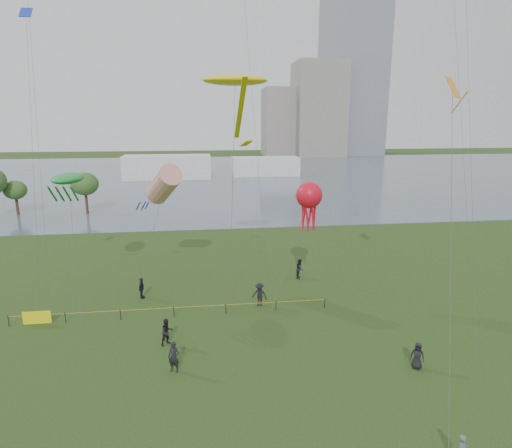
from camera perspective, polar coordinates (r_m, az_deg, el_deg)
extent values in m
plane|color=#1B310F|center=(23.32, 3.52, -25.72)|extent=(400.00, 400.00, 0.00)
cube|color=#4E5D6C|center=(118.64, -5.66, 6.48)|extent=(400.00, 120.00, 0.08)
cube|color=slate|center=(202.03, 13.11, 26.30)|extent=(24.00, 24.00, 120.00)
cube|color=gray|center=(186.43, 8.29, 14.85)|extent=(20.00, 20.00, 38.00)
cube|color=gray|center=(189.05, 3.53, 13.43)|extent=(16.00, 18.00, 28.00)
cube|color=silver|center=(113.59, -11.72, 7.46)|extent=(22.00, 8.00, 6.00)
cube|color=silver|center=(117.64, 1.24, 7.70)|extent=(18.00, 7.00, 5.00)
cylinder|color=#39261A|center=(78.26, -29.22, 1.97)|extent=(0.44, 0.44, 2.48)
ellipsoid|color=#3B6126|center=(77.82, -29.45, 3.97)|extent=(3.53, 3.53, 2.98)
cylinder|color=#39261A|center=(74.23, -21.63, 2.41)|extent=(0.44, 0.44, 3.00)
ellipsoid|color=#3B6126|center=(73.71, -21.86, 4.98)|extent=(4.27, 4.27, 3.61)
cylinder|color=black|center=(37.05, -30.12, -11.09)|extent=(0.07, 0.07, 0.85)
cylinder|color=black|center=(35.69, -24.07, -11.32)|extent=(0.07, 0.07, 0.85)
cylinder|color=black|center=(34.74, -17.62, -11.43)|extent=(0.07, 0.07, 0.85)
cylinder|color=black|center=(34.24, -10.90, -11.39)|extent=(0.07, 0.07, 0.85)
cylinder|color=black|center=(34.19, -4.06, -11.20)|extent=(0.07, 0.07, 0.85)
cylinder|color=black|center=(34.62, 2.68, -10.85)|extent=(0.07, 0.07, 0.85)
cylinder|color=black|center=(35.49, 9.16, -10.38)|extent=(0.07, 0.07, 0.85)
cylinder|color=gold|center=(34.10, -10.92, -10.90)|extent=(24.00, 0.03, 0.03)
cube|color=yellow|center=(36.27, -27.17, -11.04)|extent=(2.00, 0.04, 1.00)
imported|color=black|center=(30.24, -11.77, -13.91)|extent=(1.14, 1.08, 1.86)
imported|color=black|center=(35.26, 0.47, -9.38)|extent=(1.45, 1.18, 1.96)
imported|color=black|center=(37.99, -15.02, -8.24)|extent=(0.63, 1.13, 1.82)
imported|color=black|center=(28.94, 20.72, -16.10)|extent=(0.98, 0.90, 1.69)
imported|color=black|center=(27.31, -10.91, -17.01)|extent=(0.82, 0.67, 1.93)
imported|color=black|center=(41.40, 5.85, -5.93)|extent=(0.99, 1.11, 1.88)
cylinder|color=#3F3F42|center=(34.15, -3.19, 3.79)|extent=(1.02, 4.03, 17.87)
ellipsoid|color=yellow|center=(35.81, -2.81, 18.60)|extent=(5.19, 3.25, 0.81)
cube|color=yellow|center=(31.50, -2.11, 14.90)|extent=(0.36, 6.98, 4.09)
cube|color=yellow|center=(27.75, -1.32, 10.73)|extent=(0.95, 0.95, 0.42)
cylinder|color=#3F3F42|center=(37.22, -14.05, -2.59)|extent=(2.49, 5.17, 9.26)
cylinder|color=red|center=(38.63, -12.21, 5.13)|extent=(3.89, 5.29, 3.99)
cylinder|color=#1B33C3|center=(37.87, -14.34, 2.38)|extent=(0.60, 1.13, 0.88)
cylinder|color=#1B33C3|center=(38.27, -14.69, 2.48)|extent=(0.60, 1.13, 0.88)
cylinder|color=#1B33C3|center=(38.19, -15.38, 2.41)|extent=(0.60, 1.13, 0.88)
cylinder|color=#1B33C3|center=(37.73, -15.48, 2.28)|extent=(0.60, 1.13, 0.88)
cylinder|color=#1B33C3|center=(37.53, -14.83, 2.26)|extent=(0.60, 1.13, 0.88)
cylinder|color=#3F3F42|center=(36.07, -23.04, -3.04)|extent=(1.74, 6.12, 10.19)
ellipsoid|color=#18882F|center=(38.19, -23.80, 5.59)|extent=(2.37, 4.27, 0.83)
cylinder|color=#18882F|center=(37.05, -25.51, 3.63)|extent=(0.16, 1.79, 1.54)
cylinder|color=#18882F|center=(36.88, -24.70, 3.68)|extent=(0.16, 1.79, 1.54)
cylinder|color=#18882F|center=(36.72, -23.88, 3.72)|extent=(0.16, 1.79, 1.54)
cylinder|color=#18882F|center=(36.57, -23.05, 3.76)|extent=(0.16, 1.79, 1.54)
cylinder|color=#3F3F42|center=(33.83, 4.44, -4.23)|extent=(4.10, 4.38, 8.83)
sphere|color=red|center=(35.29, 7.09, 3.84)|extent=(2.17, 2.17, 2.17)
cylinder|color=red|center=(35.72, 7.80, 1.32)|extent=(0.18, 0.54, 2.60)
cylinder|color=red|center=(36.06, 7.23, 1.45)|extent=(0.49, 0.36, 2.61)
cylinder|color=red|center=(35.94, 6.46, 1.43)|extent=(0.49, 0.36, 2.61)
cylinder|color=red|center=(35.47, 6.24, 1.28)|extent=(0.18, 0.54, 2.60)
cylinder|color=red|center=(35.12, 6.80, 1.14)|extent=(0.49, 0.36, 2.61)
cylinder|color=red|center=(35.25, 7.59, 1.16)|extent=(0.49, 0.36, 2.61)
cylinder|color=#3F3F42|center=(25.27, 24.58, -2.12)|extent=(6.92, 14.10, 16.92)
cube|color=orange|center=(32.32, 24.78, 16.23)|extent=(1.66, 1.66, 1.35)
cylinder|color=orange|center=(31.51, 25.48, 14.43)|extent=(0.08, 1.58, 1.35)
cube|color=#1933B2|center=(39.65, -28.36, 23.59)|extent=(1.04, 1.00, 0.76)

